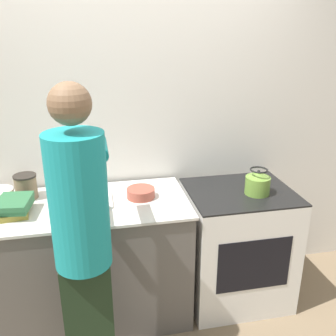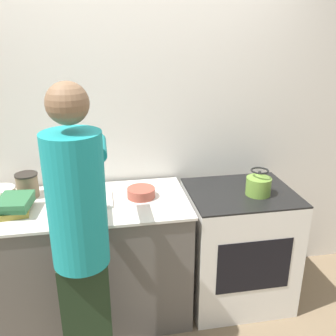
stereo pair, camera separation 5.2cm
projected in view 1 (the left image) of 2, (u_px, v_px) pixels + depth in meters
name	position (u px, v px, depth m)	size (l,w,h in m)	color
wall_back	(131.00, 128.00, 2.77)	(8.00, 0.05, 2.60)	silver
counter	(85.00, 262.00, 2.63)	(1.44, 0.68, 0.90)	#5B5651
oven	(236.00, 245.00, 2.84)	(0.75, 0.64, 0.90)	silver
person	(82.00, 238.00, 1.92)	(0.33, 0.57, 1.78)	black
cutting_board	(87.00, 201.00, 2.50)	(0.33, 0.26, 0.02)	silver
knife	(83.00, 202.00, 2.46)	(0.20, 0.05, 0.01)	silver
kettle	(258.00, 183.00, 2.61)	(0.17, 0.17, 0.18)	olive
bowl_prep	(141.00, 193.00, 2.57)	(0.19, 0.19, 0.07)	#9E4738
bowl_mixing	(0.00, 194.00, 2.56)	(0.18, 0.18, 0.06)	silver
canister_jar	(26.00, 186.00, 2.54)	(0.15, 0.15, 0.17)	#756047
book_stack	(13.00, 206.00, 2.33)	(0.24, 0.27, 0.10)	olive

